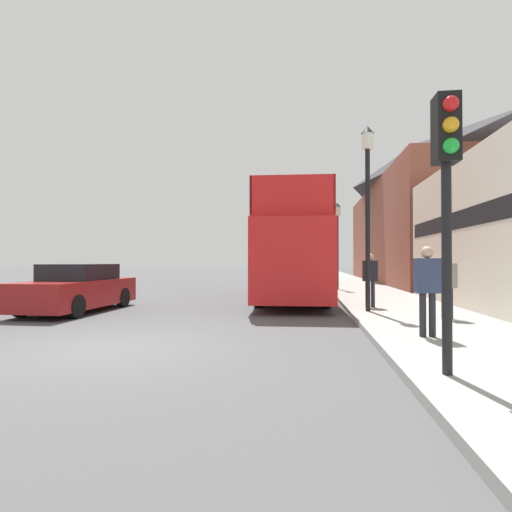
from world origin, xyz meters
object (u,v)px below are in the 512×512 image
Objects in this scene: parked_car_far_side at (78,289)px; traffic_signal at (447,169)px; tour_bus at (292,254)px; pedestrian_second at (447,280)px; lamp_post_nearest at (368,185)px; pedestrian_nearest at (427,282)px; lamp_post_second at (337,229)px; parked_car_ahead_of_bus at (307,275)px; pedestrian_third at (370,275)px; lamp_post_third at (330,237)px.

parked_car_far_side is 10.89m from traffic_signal.
pedestrian_second is at bearing -59.14° from tour_bus.
lamp_post_nearest reaches higher than pedestrian_second.
pedestrian_nearest is 12.82m from lamp_post_second.
traffic_signal is (8.67, -6.28, 2.00)m from parked_car_far_side.
pedestrian_nearest is 2.76m from pedestrian_second.
pedestrian_nearest reaches higher than parked_car_far_side.
pedestrian_third is (1.89, -12.84, 0.45)m from parked_car_ahead_of_bus.
lamp_post_nearest reaches higher than parked_car_far_side.
lamp_post_third is at bearing 89.95° from traffic_signal.
lamp_post_nearest reaches higher than tour_bus.
parked_car_far_side is at bearing -144.22° from tour_bus.
parked_car_far_side is (-6.38, -4.95, -1.14)m from tour_bus.
lamp_post_second is (-0.15, 8.87, -0.54)m from lamp_post_nearest.
parked_car_ahead_of_bus is 5.76m from lamp_post_second.
pedestrian_nearest is at bearing -80.50° from parked_car_ahead_of_bus.
tour_bus is 3.01× the size of traffic_signal.
lamp_post_third reaches higher than parked_car_far_side.
lamp_post_third is (2.31, 12.85, 1.48)m from tour_bus.
pedestrian_nearest is at bearing -82.43° from lamp_post_nearest.
pedestrian_third is at bearing -87.32° from lamp_post_second.
parked_car_ahead_of_bus is 1.16× the size of traffic_signal.
lamp_post_nearest is at bearing 89.97° from traffic_signal.
pedestrian_nearest is at bearing 158.92° from parked_car_far_side.
parked_car_far_side is 12.59m from lamp_post_second.
pedestrian_third is 8.14m from lamp_post_second.
parked_car_ahead_of_bus is at bearing -115.78° from parked_car_far_side.
tour_bus is at bearing -91.48° from parked_car_ahead_of_bus.
lamp_post_nearest reaches higher than lamp_post_third.
lamp_post_second reaches higher than parked_car_far_side.
traffic_signal is (2.29, -11.22, 0.87)m from tour_bus.
pedestrian_second is 0.34× the size of lamp_post_third.
pedestrian_third is 0.47× the size of traffic_signal.
lamp_post_third reaches higher than tour_bus.
pedestrian_third is (2.51, -3.89, -0.70)m from tour_bus.
tour_bus is at bearing -100.20° from lamp_post_third.
pedestrian_nearest reaches higher than pedestrian_second.
traffic_signal is (-0.22, -7.34, 1.56)m from pedestrian_third.
tour_bus is at bearing 115.17° from lamp_post_nearest.
traffic_signal is at bearing -89.43° from lamp_post_second.
pedestrian_nearest is 0.39× the size of lamp_post_second.
tour_bus is at bearing -118.20° from lamp_post_second.
pedestrian_second is at bearing -79.71° from lamp_post_second.
parked_car_ahead_of_bus is at bearing 107.07° from lamp_post_second.
pedestrian_second is 2.71m from pedestrian_third.
parked_car_ahead_of_bus is at bearing 102.56° from pedestrian_second.
pedestrian_nearest is at bearing -86.54° from pedestrian_third.
traffic_signal is at bearing -80.47° from tour_bus.
traffic_signal reaches higher than pedestrian_nearest.
lamp_post_third is at bearing 90.66° from pedestrian_third.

